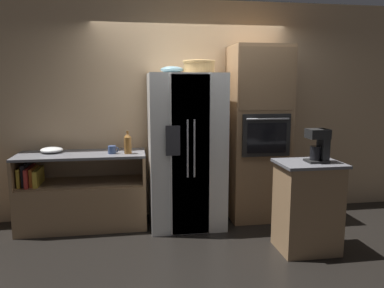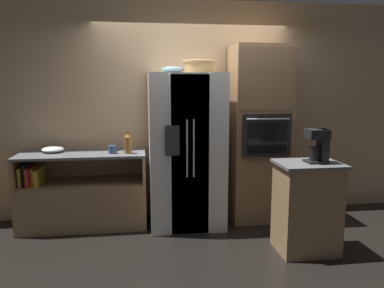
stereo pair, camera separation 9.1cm
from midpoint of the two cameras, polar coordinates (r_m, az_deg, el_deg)
ground_plane at (r=4.80m, az=0.17°, el=-12.15°), size 20.00×20.00×0.00m
wall_back at (r=4.98m, az=-0.76°, el=5.20°), size 12.00×0.06×2.80m
counter_left at (r=4.84m, az=-16.91°, el=-8.20°), size 1.51×0.60×0.92m
refrigerator at (r=4.59m, az=-1.52°, el=-1.00°), size 0.89×0.83×1.87m
wall_oven at (r=4.87m, az=9.45°, el=1.55°), size 0.73×0.67×2.21m
island_counter at (r=4.12m, az=16.56°, el=-9.09°), size 0.64×0.51×0.95m
wicker_basket at (r=4.49m, az=0.49°, el=11.76°), size 0.38×0.38×0.15m
fruit_bowl at (r=4.49m, az=-3.66°, el=11.23°), size 0.27×0.27×0.08m
bottle_tall at (r=4.53m, az=-10.33°, el=0.11°), size 0.09×0.09×0.27m
bottle_short at (r=4.77m, az=-10.24°, el=0.28°), size 0.06×0.06×0.23m
mug at (r=4.58m, az=-12.63°, el=-0.85°), size 0.13×0.09×0.09m
mixing_bowl at (r=4.86m, az=-21.09°, el=-0.84°), size 0.26×0.26×0.07m
coffee_maker at (r=3.99m, az=18.22°, el=0.01°), size 0.21×0.18×0.34m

